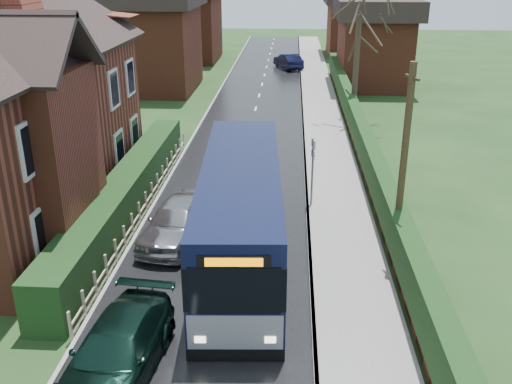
# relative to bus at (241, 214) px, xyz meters

# --- Properties ---
(ground) EXTENTS (140.00, 140.00, 0.00)m
(ground) POSITION_rel_bus_xyz_m (-0.80, -1.68, -1.59)
(ground) COLOR #2D4B20
(ground) RESTS_ON ground
(road) EXTENTS (6.00, 100.00, 0.02)m
(road) POSITION_rel_bus_xyz_m (-0.80, 8.32, -1.58)
(road) COLOR black
(road) RESTS_ON ground
(pavement) EXTENTS (2.50, 100.00, 0.14)m
(pavement) POSITION_rel_bus_xyz_m (3.45, 8.32, -1.52)
(pavement) COLOR slate
(pavement) RESTS_ON ground
(kerb_right) EXTENTS (0.12, 100.00, 0.14)m
(kerb_right) POSITION_rel_bus_xyz_m (2.25, 8.32, -1.52)
(kerb_right) COLOR gray
(kerb_right) RESTS_ON ground
(kerb_left) EXTENTS (0.12, 100.00, 0.10)m
(kerb_left) POSITION_rel_bus_xyz_m (-3.85, 8.32, -1.54)
(kerb_left) COLOR gray
(kerb_left) RESTS_ON ground
(front_hedge) EXTENTS (1.20, 16.00, 1.60)m
(front_hedge) POSITION_rel_bus_xyz_m (-4.70, 3.32, -0.79)
(front_hedge) COLOR black
(front_hedge) RESTS_ON ground
(picket_fence) EXTENTS (0.10, 16.00, 0.90)m
(picket_fence) POSITION_rel_bus_xyz_m (-3.95, 3.32, -1.14)
(picket_fence) COLOR tan
(picket_fence) RESTS_ON ground
(right_wall_hedge) EXTENTS (0.60, 50.00, 1.80)m
(right_wall_hedge) POSITION_rel_bus_xyz_m (5.00, 8.32, -0.57)
(right_wall_hedge) COLOR brown
(right_wall_hedge) RESTS_ON ground
(bus) EXTENTS (3.03, 10.70, 3.21)m
(bus) POSITION_rel_bus_xyz_m (0.00, 0.00, 0.00)
(bus) COLOR black
(bus) RESTS_ON ground
(car_silver) EXTENTS (2.48, 4.62, 1.49)m
(car_silver) POSITION_rel_bus_xyz_m (-2.30, 1.20, -0.85)
(car_silver) COLOR #A7A6AB
(car_silver) RESTS_ON ground
(car_green) EXTENTS (2.28, 4.69, 1.31)m
(car_green) POSITION_rel_bus_xyz_m (-2.40, -5.84, -0.94)
(car_green) COLOR black
(car_green) RESTS_ON ground
(car_distant) EXTENTS (2.86, 4.36, 1.36)m
(car_distant) POSITION_rel_bus_xyz_m (1.17, 35.62, -0.91)
(car_distant) COLOR black
(car_distant) RESTS_ON ground
(bus_stop_sign) EXTENTS (0.15, 0.43, 2.84)m
(bus_stop_sign) POSITION_rel_bus_xyz_m (2.40, 4.32, 0.28)
(bus_stop_sign) COLOR slate
(bus_stop_sign) RESTS_ON ground
(telegraph_pole) EXTENTS (0.30, 0.81, 6.39)m
(telegraph_pole) POSITION_rel_bus_xyz_m (5.00, 0.30, 1.64)
(telegraph_pole) COLOR #322716
(telegraph_pole) RESTS_ON ground
(tree_right_far) EXTENTS (4.64, 4.64, 8.96)m
(tree_right_far) POSITION_rel_bus_xyz_m (5.23, 17.21, 5.10)
(tree_right_far) COLOR #32261D
(tree_right_far) RESTS_ON ground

